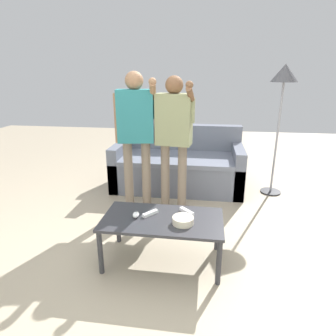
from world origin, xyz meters
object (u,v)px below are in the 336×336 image
at_px(player_left, 136,127).
at_px(game_remote_wand_near, 150,213).
at_px(couch, 178,166).
at_px(game_remote_nunchuk, 136,215).
at_px(floor_lamp, 284,83).
at_px(snack_bowl, 183,220).
at_px(player_center, 174,130).
at_px(coffee_table, 163,223).
at_px(game_remote_wand_far, 187,211).

relative_size(player_left, game_remote_wand_near, 11.58).
height_order(couch, game_remote_nunchuk, couch).
relative_size(game_remote_nunchuk, floor_lamp, 0.05).
xyz_separation_m(couch, player_left, (-0.41, -0.85, 0.73)).
bearing_deg(snack_bowl, couch, 97.19).
height_order(couch, game_remote_wand_near, couch).
bearing_deg(player_center, player_left, -178.19).
distance_m(snack_bowl, player_center, 1.24).
relative_size(game_remote_nunchuk, game_remote_wand_near, 0.62).
bearing_deg(game_remote_nunchuk, snack_bowl, -7.39).
distance_m(player_center, game_remote_wand_near, 1.13).
distance_m(game_remote_nunchuk, player_left, 1.20).
bearing_deg(floor_lamp, snack_bowl, -121.08).
relative_size(floor_lamp, game_remote_wand_near, 12.19).
distance_m(couch, coffee_table, 1.86).
bearing_deg(game_remote_nunchuk, coffee_table, 2.89).
bearing_deg(snack_bowl, game_remote_wand_far, 85.37).
height_order(snack_bowl, game_remote_nunchuk, snack_bowl).
distance_m(player_left, game_remote_wand_far, 1.25).
distance_m(coffee_table, player_center, 1.20).
bearing_deg(game_remote_wand_near, player_left, 110.08).
relative_size(floor_lamp, player_center, 1.08).
height_order(coffee_table, game_remote_wand_near, game_remote_wand_near).
xyz_separation_m(snack_bowl, player_center, (-0.21, 1.09, 0.55)).
relative_size(snack_bowl, game_remote_wand_far, 1.29).
distance_m(couch, game_remote_nunchuk, 1.88).
bearing_deg(couch, game_remote_wand_far, -81.49).
xyz_separation_m(snack_bowl, game_remote_wand_far, (0.02, 0.20, -0.01)).
height_order(game_remote_nunchuk, floor_lamp, floor_lamp).
bearing_deg(game_remote_wand_near, game_remote_wand_far, 14.78).
bearing_deg(couch, game_remote_wand_near, -91.89).
bearing_deg(snack_bowl, coffee_table, 160.32).
distance_m(game_remote_nunchuk, game_remote_wand_far, 0.46).
xyz_separation_m(coffee_table, game_remote_wand_far, (0.20, 0.13, 0.07)).
xyz_separation_m(couch, snack_bowl, (0.24, -1.92, 0.15)).
bearing_deg(game_remote_nunchuk, floor_lamp, 49.41).
bearing_deg(coffee_table, snack_bowl, -19.68).
xyz_separation_m(couch, game_remote_wand_far, (0.26, -1.73, 0.14)).
xyz_separation_m(couch, floor_lamp, (1.34, -0.10, 1.20)).
bearing_deg(snack_bowl, player_left, 121.34).
relative_size(couch, snack_bowl, 10.27).
bearing_deg(floor_lamp, game_remote_wand_near, -129.29).
height_order(couch, player_center, player_center).
xyz_separation_m(game_remote_nunchuk, player_left, (-0.24, 1.02, 0.59)).
height_order(snack_bowl, player_center, player_center).
xyz_separation_m(coffee_table, game_remote_wand_near, (-0.12, 0.05, 0.07)).
xyz_separation_m(coffee_table, player_center, (-0.03, 1.02, 0.63)).
bearing_deg(coffee_table, floor_lamp, 53.87).
xyz_separation_m(coffee_table, floor_lamp, (1.28, 1.76, 1.13)).
bearing_deg(player_left, game_remote_nunchuk, -77.00).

